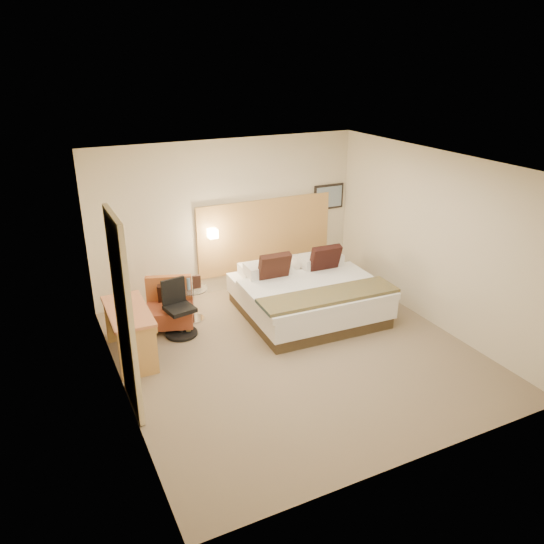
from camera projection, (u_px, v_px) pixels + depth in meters
name	position (u px, v px, depth m)	size (l,w,h in m)	color
floor	(295.00, 352.00, 7.65)	(4.80, 5.00, 0.02)	#7A6952
ceiling	(298.00, 164.00, 6.62)	(4.80, 5.00, 0.02)	white
wall_back	(228.00, 217.00, 9.22)	(4.80, 0.02, 2.70)	beige
wall_front	(421.00, 352.00, 5.05)	(4.80, 0.02, 2.70)	beige
wall_left	(114.00, 298.00, 6.16)	(0.02, 5.00, 2.70)	beige
wall_right	(435.00, 240.00, 8.11)	(0.02, 5.00, 2.70)	beige
headboard_panel	(266.00, 234.00, 9.63)	(2.60, 0.04, 1.30)	tan
art_frame	(329.00, 197.00, 9.96)	(0.62, 0.03, 0.47)	black
art_canvas	(329.00, 197.00, 9.94)	(0.54, 0.01, 0.39)	gray
lamp_arm	(211.00, 232.00, 9.08)	(0.02, 0.02, 0.12)	silver
lamp_shade	(213.00, 233.00, 9.03)	(0.15, 0.15, 0.15)	#FAE8C3
curtain	(124.00, 316.00, 6.02)	(0.06, 0.90, 2.42)	beige
bottle_a	(189.00, 283.00, 8.34)	(0.06, 0.06, 0.19)	#8CB8D8
bottle_b	(189.00, 282.00, 8.40)	(0.06, 0.06, 0.19)	#94C8E6
menu_folder	(197.00, 282.00, 8.37)	(0.13, 0.05, 0.21)	#371E16
bed	(307.00, 295.00, 8.66)	(2.21, 2.16, 1.04)	#403220
lounge_chair	(169.00, 308.00, 8.29)	(0.88, 0.82, 0.76)	tan
side_table	(193.00, 302.00, 8.48)	(0.51, 0.51, 0.54)	silver
desk	(130.00, 320.00, 7.31)	(0.57, 1.20, 0.75)	#C7764E
desk_chair	(179.00, 313.00, 8.01)	(0.57, 0.57, 0.86)	black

